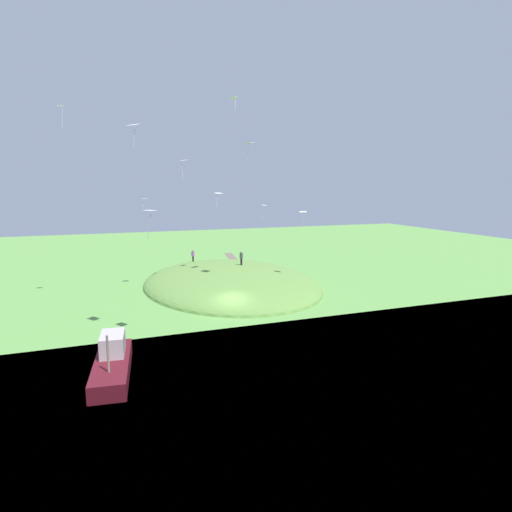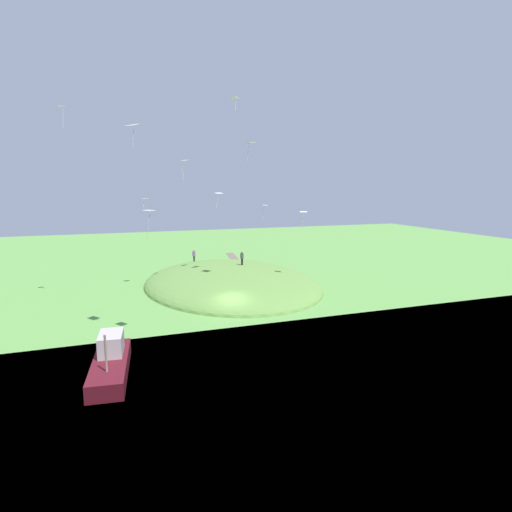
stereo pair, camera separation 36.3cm
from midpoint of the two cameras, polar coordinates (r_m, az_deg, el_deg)
The scene contains 17 objects.
ground_plane at distance 42.87m, azimuth -3.10°, elevation -7.50°, with size 160.00×160.00×0.00m, color #5C9544.
lake_water at distance 20.82m, azimuth 22.37°, elevation -28.78°, with size 45.69×80.00×0.40m, color teal.
grass_hill at distance 54.33m, azimuth -3.20°, elevation -3.87°, with size 28.93×21.75×4.47m, color #5F8B3F.
dirt_path at distance 72.16m, azimuth -2.65°, elevation -0.53°, with size 15.73×1.34×0.04m, color #67574E.
boat_on_lake at distance 30.64m, azimuth -18.74°, elevation -13.37°, with size 7.86×3.02×3.49m.
person_on_hilltop at distance 55.47m, azimuth -1.72°, elevation -0.05°, with size 0.53×0.53×1.85m.
person_watching_kites at distance 62.45m, azimuth -8.22°, elevation 0.22°, with size 0.52×0.52×1.68m.
kite_0 at distance 52.66m, azimuth -14.57°, elevation 7.46°, with size 0.60×0.80×1.07m.
kite_1 at distance 45.92m, azimuth -0.75°, elevation 14.96°, with size 1.40×1.25×1.95m.
kite_2 at distance 48.50m, azimuth -24.59°, elevation 17.64°, with size 0.51×0.67×2.13m.
kite_3 at distance 51.11m, azimuth -9.53°, elevation 12.50°, with size 1.19×0.97×2.27m.
kite_4 at distance 34.28m, azimuth -14.10°, elevation 5.79°, with size 1.26×1.17×2.24m.
kite_5 at distance 50.49m, azimuth -2.71°, elevation 20.51°, with size 1.18×1.14×1.48m.
kite_6 at distance 51.02m, azimuth -4.87°, elevation 8.37°, with size 0.98×1.14×1.77m.
kite_7 at distance 59.40m, azimuth 1.39°, elevation 6.76°, with size 1.08×0.98×2.01m.
kite_8 at distance 34.20m, azimuth -16.25°, elevation 16.52°, with size 1.37×1.29×1.75m.
kite_9 at distance 49.60m, azimuth 6.63°, elevation 5.79°, with size 0.83×0.98×1.93m.
Camera 2 is at (-39.42, 11.41, 12.44)m, focal length 29.58 mm.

